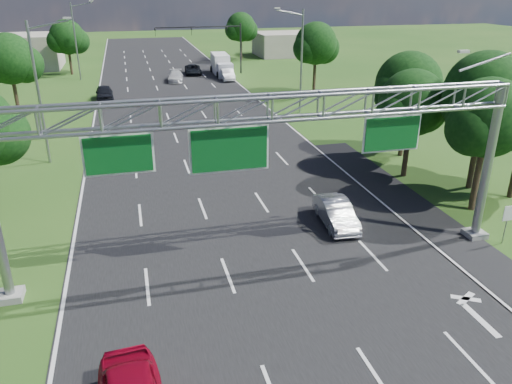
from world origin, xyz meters
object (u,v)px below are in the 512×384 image
object	(u,v)px
traffic_signal	(216,37)
silver_sedan	(336,213)
sign_gantry	(272,122)
box_truck	(221,65)
regulatory_sign	(508,217)

from	to	relation	value
traffic_signal	silver_sedan	distance (m)	50.13
sign_gantry	silver_sedan	world-z (taller)	sign_gantry
sign_gantry	box_truck	xyz separation A→B (m)	(7.67, 52.60, -5.54)
regulatory_sign	silver_sedan	xyz separation A→B (m)	(-7.43, 4.16, -0.81)
sign_gantry	regulatory_sign	world-z (taller)	sign_gantry
sign_gantry	traffic_signal	bearing A→B (deg)	82.32
silver_sedan	box_truck	world-z (taller)	box_truck
sign_gantry	box_truck	distance (m)	53.45
regulatory_sign	silver_sedan	distance (m)	8.55
regulatory_sign	traffic_signal	distance (m)	54.37
regulatory_sign	silver_sedan	bearing A→B (deg)	150.78
sign_gantry	silver_sedan	size ratio (longest dim) A/B	5.54
sign_gantry	box_truck	size ratio (longest dim) A/B	3.11
silver_sedan	box_truck	xyz separation A→B (m)	(3.03, 49.46, 0.66)
traffic_signal	sign_gantry	bearing A→B (deg)	-97.68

